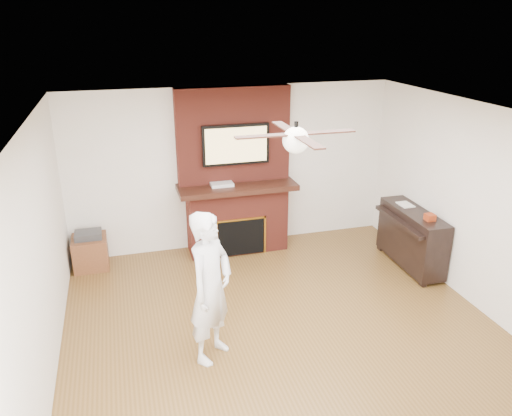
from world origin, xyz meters
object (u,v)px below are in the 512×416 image
object	(u,v)px
person	(211,288)
side_table	(90,251)
fireplace	(236,188)
piano	(411,237)

from	to	relation	value
person	side_table	xyz separation A→B (m)	(-1.31, 2.49, -0.57)
fireplace	person	world-z (taller)	fireplace
person	piano	size ratio (longest dim) A/B	1.26
fireplace	person	xyz separation A→B (m)	(-0.89, -2.55, -0.16)
fireplace	person	bearing A→B (deg)	-109.20
fireplace	side_table	bearing A→B (deg)	-178.25
person	piano	xyz separation A→B (m)	(3.18, 1.26, -0.37)
piano	fireplace	bearing A→B (deg)	152.05
side_table	piano	world-z (taller)	piano
piano	person	bearing A→B (deg)	-156.91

